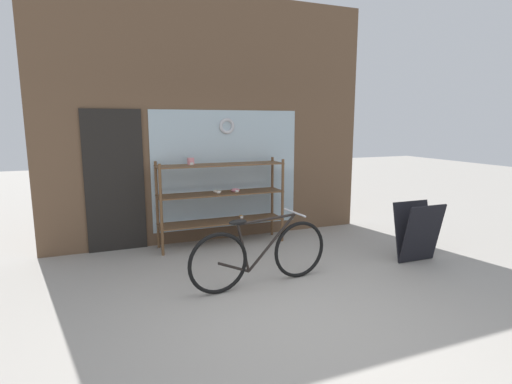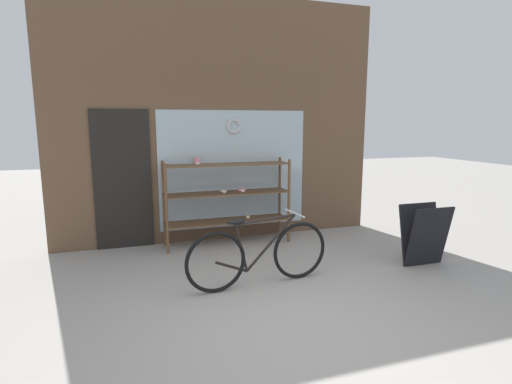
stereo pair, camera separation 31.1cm
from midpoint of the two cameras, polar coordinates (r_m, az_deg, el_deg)
The scene contains 5 objects.
ground_plane at distance 4.12m, azimuth 7.65°, elevation -17.74°, with size 30.00×30.00×0.00m, color gray.
storefront_facade at distance 6.47m, azimuth -3.99°, elevation 9.58°, with size 5.28×0.13×3.86m.
display_case at distance 6.24m, azimuth -2.75°, elevation -0.30°, with size 1.96×0.45×1.38m.
bicycle at distance 4.74m, azimuth 2.34°, elevation -8.90°, with size 1.79×0.46×0.84m.
sandwich_board at distance 5.90m, azimuth 24.33°, elevation -5.65°, with size 0.60×0.39×0.82m.
Camera 2 is at (-1.47, -3.33, 1.91)m, focal length 28.00 mm.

